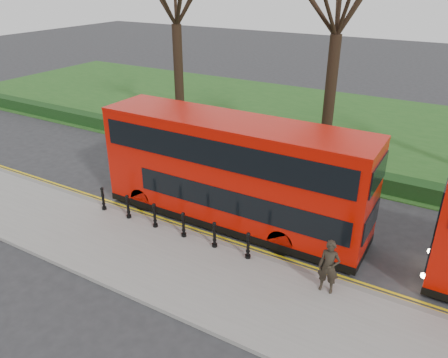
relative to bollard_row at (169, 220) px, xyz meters
The scene contains 10 objects.
ground 1.56m from the bollard_row, 71.90° to the left, with size 120.00×120.00×0.00m, color #28282B.
pavement 1.80m from the bollard_row, 75.03° to the right, with size 60.00×4.00×0.15m, color gray.
kerb 0.80m from the bollard_row, 38.42° to the left, with size 60.00×0.25×0.16m, color slate.
grass_verge 16.37m from the bollard_row, 88.45° to the left, with size 60.00×18.00×0.06m, color #21511B.
hedge 8.17m from the bollard_row, 86.90° to the left, with size 60.00×0.90×0.80m, color black.
yellow_line_outer 1.02m from the bollard_row, 55.83° to the left, with size 60.00×0.10×0.01m, color yellow.
yellow_line_inner 1.15m from the bollard_row, 62.57° to the left, with size 60.00×0.10×0.01m, color yellow.
bollard_row is the anchor object (origin of this frame).
bus_lead 3.08m from the bollard_row, 53.34° to the left, with size 10.94×2.51×4.35m.
pedestrian 6.46m from the bollard_row, ahead, with size 0.67×0.44×1.83m, color black.
Camera 1 is at (8.79, -12.84, 9.36)m, focal length 35.00 mm.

